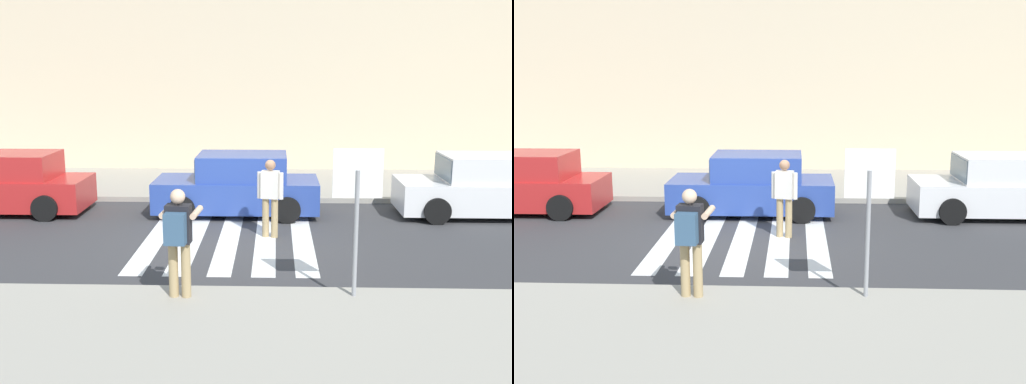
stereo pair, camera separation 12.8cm
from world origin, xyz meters
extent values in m
plane|color=#38383A|center=(0.00, 0.00, 0.00)|extent=(120.00, 120.00, 0.00)
cube|color=#9E998C|center=(0.00, -6.20, 0.07)|extent=(60.00, 6.00, 0.14)
cube|color=#9E998C|center=(0.00, 6.00, 0.07)|extent=(60.00, 4.80, 0.14)
cube|color=beige|center=(0.00, 10.40, 3.39)|extent=(56.00, 4.00, 6.79)
cube|color=silver|center=(-1.60, 0.20, 0.00)|extent=(0.44, 5.20, 0.01)
cube|color=silver|center=(-0.80, 0.20, 0.00)|extent=(0.44, 5.20, 0.01)
cube|color=silver|center=(0.00, 0.20, 0.00)|extent=(0.44, 5.20, 0.01)
cube|color=silver|center=(0.80, 0.20, 0.00)|extent=(0.44, 5.20, 0.01)
cube|color=silver|center=(1.60, 0.20, 0.00)|extent=(0.44, 5.20, 0.01)
cylinder|color=gray|center=(2.25, -3.56, 1.15)|extent=(0.07, 0.07, 2.01)
cube|color=white|center=(2.25, -3.55, 2.10)|extent=(0.76, 0.03, 0.76)
cube|color=red|center=(2.25, -3.53, 2.10)|extent=(0.66, 0.02, 0.66)
cylinder|color=tan|center=(-0.58, -3.67, 0.58)|extent=(0.15, 0.15, 0.88)
cylinder|color=tan|center=(-0.38, -3.68, 0.58)|extent=(0.15, 0.15, 0.88)
cube|color=black|center=(-0.48, -3.67, 1.32)|extent=(0.40, 0.27, 0.60)
sphere|color=beige|center=(-0.48, -3.67, 1.75)|extent=(0.23, 0.23, 0.23)
cylinder|color=beige|center=(-0.70, -3.44, 1.46)|extent=(0.14, 0.59, 0.10)
cylinder|color=beige|center=(-0.23, -3.47, 1.46)|extent=(0.14, 0.59, 0.10)
cube|color=black|center=(-0.45, -3.28, 1.49)|extent=(0.15, 0.11, 0.10)
cube|color=#335170|center=(-0.50, -3.90, 1.30)|extent=(0.33, 0.22, 0.48)
cylinder|color=tan|center=(0.80, 0.23, 0.44)|extent=(0.15, 0.15, 0.88)
cylinder|color=tan|center=(0.99, 0.19, 0.44)|extent=(0.15, 0.15, 0.88)
cube|color=silver|center=(0.90, 0.21, 1.18)|extent=(0.42, 0.31, 0.60)
sphere|color=#A37556|center=(0.90, 0.21, 1.61)|extent=(0.23, 0.23, 0.23)
cylinder|color=silver|center=(0.66, 0.26, 1.16)|extent=(0.10, 0.10, 0.58)
cylinder|color=silver|center=(1.13, 0.16, 1.16)|extent=(0.10, 0.10, 0.58)
cube|color=red|center=(-5.86, 2.30, 0.53)|extent=(4.10, 1.70, 0.76)
cube|color=red|center=(-5.71, 2.30, 1.23)|extent=(2.20, 1.56, 0.64)
cube|color=slate|center=(-4.74, 2.30, 1.23)|extent=(0.10, 1.50, 0.51)
cylinder|color=black|center=(-4.59, 1.45, 0.32)|extent=(0.64, 0.22, 0.64)
cylinder|color=black|center=(-4.59, 3.15, 0.32)|extent=(0.64, 0.22, 0.64)
cube|color=#284293|center=(0.03, 2.30, 0.53)|extent=(4.10, 1.70, 0.76)
cube|color=#284293|center=(0.18, 2.30, 1.23)|extent=(2.20, 1.56, 0.64)
cube|color=slate|center=(-0.89, 2.30, 1.23)|extent=(0.10, 1.50, 0.54)
cube|color=slate|center=(1.15, 2.30, 1.23)|extent=(0.10, 1.50, 0.51)
cylinder|color=black|center=(-1.24, 1.45, 0.32)|extent=(0.64, 0.22, 0.64)
cylinder|color=black|center=(-1.24, 3.15, 0.32)|extent=(0.64, 0.22, 0.64)
cylinder|color=black|center=(1.30, 1.45, 0.32)|extent=(0.64, 0.22, 0.64)
cylinder|color=black|center=(1.30, 3.15, 0.32)|extent=(0.64, 0.22, 0.64)
cube|color=white|center=(6.13, 2.30, 0.53)|extent=(4.10, 1.70, 0.76)
cube|color=white|center=(6.28, 2.30, 1.23)|extent=(2.20, 1.56, 0.64)
cube|color=slate|center=(5.21, 2.30, 1.23)|extent=(0.10, 1.50, 0.54)
cylinder|color=black|center=(4.86, 1.45, 0.32)|extent=(0.64, 0.22, 0.64)
cylinder|color=black|center=(4.86, 3.15, 0.32)|extent=(0.64, 0.22, 0.64)
camera|label=1|loc=(1.00, -12.52, 3.68)|focal=42.00mm
camera|label=2|loc=(1.13, -12.51, 3.68)|focal=42.00mm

